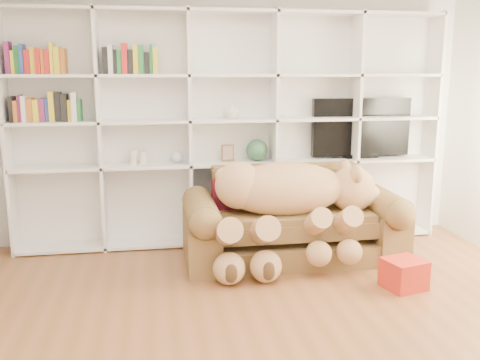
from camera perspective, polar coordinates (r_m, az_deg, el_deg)
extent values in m
plane|color=brown|center=(3.71, 4.76, -17.57)|extent=(5.00, 5.00, 0.00)
cube|color=white|center=(5.71, -1.16, 7.11)|extent=(5.00, 0.02, 2.70)
cube|color=white|center=(5.69, -1.10, 5.57)|extent=(4.40, 0.03, 2.40)
cube|color=white|center=(5.64, -23.62, 4.54)|extent=(0.03, 0.35, 2.40)
cube|color=white|center=(5.49, -14.66, 4.97)|extent=(0.03, 0.35, 2.40)
cube|color=white|center=(5.48, -5.43, 5.29)|extent=(0.03, 0.35, 2.40)
cube|color=white|center=(5.61, 3.61, 5.47)|extent=(0.03, 0.35, 2.40)
cube|color=white|center=(5.87, 12.05, 5.51)|extent=(0.03, 0.35, 2.40)
cube|color=white|center=(6.24, 19.63, 5.45)|extent=(0.03, 0.35, 2.40)
cube|color=white|center=(5.78, -0.82, -6.21)|extent=(4.40, 0.35, 0.03)
cube|color=white|center=(5.58, -0.85, 1.82)|extent=(4.40, 0.35, 0.03)
cube|color=white|center=(5.52, -0.86, 6.43)|extent=(4.40, 0.35, 0.03)
cube|color=white|center=(5.50, -0.88, 11.10)|extent=(4.40, 0.35, 0.03)
cube|color=white|center=(5.52, -0.90, 17.55)|extent=(4.40, 0.35, 0.03)
cube|color=brown|center=(5.25, 5.63, -7.29)|extent=(1.98, 0.80, 0.21)
cube|color=brown|center=(5.14, 5.75, -4.08)|extent=(1.47, 0.66, 0.28)
cube|color=brown|center=(5.44, 4.78, -1.03)|extent=(1.47, 0.19, 0.52)
cube|color=brown|center=(5.06, -4.13, -6.17)|extent=(0.30, 0.89, 0.52)
cube|color=brown|center=(5.50, 14.65, -5.06)|extent=(0.30, 0.89, 0.52)
cylinder|color=brown|center=(4.98, -4.17, -3.34)|extent=(0.30, 0.85, 0.30)
cylinder|color=brown|center=(5.43, 14.79, -2.44)|extent=(0.30, 0.85, 0.30)
ellipsoid|color=tan|center=(5.02, 4.81, -0.93)|extent=(1.16, 0.56, 0.50)
sphere|color=tan|center=(4.92, -0.15, -0.55)|extent=(0.44, 0.44, 0.44)
sphere|color=tan|center=(5.23, 11.85, -0.98)|extent=(0.44, 0.44, 0.44)
sphere|color=beige|center=(5.30, 13.54, -1.54)|extent=(0.22, 0.22, 0.22)
sphere|color=#432E18|center=(5.34, 14.38, -1.60)|extent=(0.07, 0.07, 0.07)
ellipsoid|color=tan|center=(5.04, 12.36, 0.63)|extent=(0.10, 0.17, 0.17)
ellipsoid|color=tan|center=(5.32, 11.14, 1.27)|extent=(0.10, 0.17, 0.17)
sphere|color=tan|center=(4.88, -1.78, 0.42)|extent=(0.15, 0.15, 0.15)
cylinder|color=tan|center=(4.86, 7.92, -4.72)|extent=(0.19, 0.53, 0.39)
cylinder|color=tan|center=(4.95, 11.03, -4.53)|extent=(0.19, 0.53, 0.39)
cylinder|color=tan|center=(4.70, -1.50, -5.68)|extent=(0.22, 0.62, 0.45)
cylinder|color=tan|center=(4.76, 2.34, -5.49)|extent=(0.22, 0.62, 0.45)
sphere|color=tan|center=(4.78, 8.45, -7.82)|extent=(0.23, 0.23, 0.23)
sphere|color=tan|center=(4.87, 11.63, -7.57)|extent=(0.23, 0.23, 0.23)
sphere|color=tan|center=(4.63, -1.19, -9.38)|extent=(0.28, 0.28, 0.28)
sphere|color=tan|center=(4.68, 2.74, -9.14)|extent=(0.28, 0.28, 0.28)
cube|color=#4F0D17|center=(5.17, -1.14, -1.73)|extent=(0.35, 0.21, 0.35)
cube|color=red|center=(4.76, 17.08, -9.55)|extent=(0.38, 0.36, 0.25)
cube|color=black|center=(5.95, 12.77, 5.53)|extent=(1.09, 0.08, 0.62)
cube|color=black|center=(5.99, 12.64, 2.57)|extent=(0.36, 0.18, 0.04)
cube|color=brown|center=(5.55, -1.34, 2.92)|extent=(0.14, 0.04, 0.17)
sphere|color=#2D583B|center=(5.60, 1.82, 3.20)|extent=(0.23, 0.23, 0.23)
cylinder|color=beige|center=(5.51, -11.32, 2.41)|extent=(0.09, 0.09, 0.15)
cylinder|color=beige|center=(5.51, -10.33, 2.34)|extent=(0.08, 0.08, 0.13)
sphere|color=silver|center=(5.51, -6.71, 2.45)|extent=(0.12, 0.12, 0.12)
imported|color=beige|center=(5.51, -0.92, 7.44)|extent=(0.19, 0.19, 0.17)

